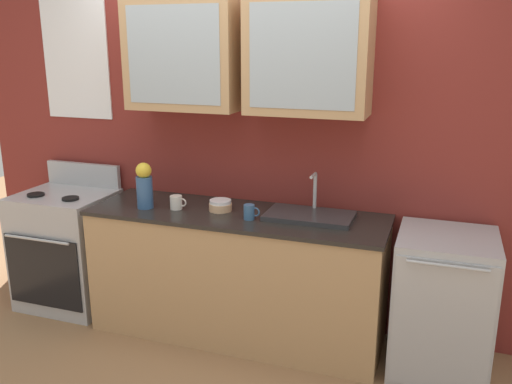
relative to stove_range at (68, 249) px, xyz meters
name	(u,v)px	position (x,y,z in m)	size (l,w,h in m)	color
ground_plane	(237,332)	(1.38, 0.00, -0.45)	(10.00, 10.00, 0.00)	#936B47
back_wall_unit	(252,108)	(1.38, 0.32, 1.09)	(4.46, 0.42, 2.86)	maroon
counter	(237,274)	(1.38, 0.00, -0.01)	(2.00, 0.64, 0.88)	tan
stove_range	(68,249)	(0.00, 0.00, 0.00)	(0.68, 0.61, 1.06)	#ADAFB5
sink_faucet	(310,215)	(1.87, 0.06, 0.45)	(0.56, 0.32, 0.28)	#2D2D30
bowl_stack	(220,205)	(1.27, 0.02, 0.47)	(0.15, 0.15, 0.07)	#E0AD7F
vase	(144,186)	(0.76, -0.09, 0.59)	(0.11, 0.11, 0.31)	#33598C
cup_near_sink	(250,212)	(1.51, -0.09, 0.48)	(0.11, 0.07, 0.10)	#38608C
cup_near_bowls	(176,202)	(0.97, -0.05, 0.48)	(0.12, 0.08, 0.09)	silver
dishwasher	(442,305)	(2.72, 0.00, -0.01)	(0.57, 0.62, 0.88)	#ADAFB5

